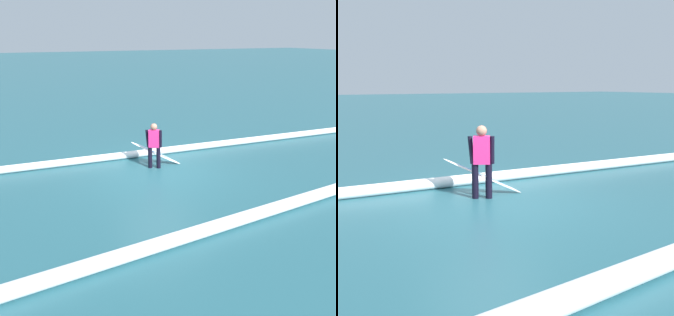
{
  "view_description": "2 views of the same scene",
  "coord_description": "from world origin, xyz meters",
  "views": [
    {
      "loc": [
        4.31,
        9.81,
        4.18
      ],
      "look_at": [
        0.39,
        1.5,
        0.98
      ],
      "focal_mm": 37.79,
      "sensor_mm": 36.0,
      "label": 1
    },
    {
      "loc": [
        4.14,
        7.28,
        2.33
      ],
      "look_at": [
        0.58,
        1.5,
        1.17
      ],
      "focal_mm": 46.26,
      "sensor_mm": 36.0,
      "label": 2
    }
  ],
  "objects": [
    {
      "name": "ground_plane",
      "position": [
        0.0,
        0.0,
        0.0
      ],
      "size": [
        184.03,
        184.03,
        0.0
      ],
      "primitive_type": "plane",
      "color": "#235560"
    },
    {
      "name": "surfboard",
      "position": [
        -0.18,
        -0.69,
        0.39
      ],
      "size": [
        1.64,
        0.96,
        0.82
      ],
      "color": "white",
      "rests_on": "ground_plane"
    },
    {
      "name": "surfer",
      "position": [
        0.01,
        -0.37,
        0.85
      ],
      "size": [
        0.46,
        0.38,
        1.51
      ],
      "rotation": [
        0.0,
        0.0,
        2.6
      ],
      "color": "black",
      "rests_on": "ground_plane"
    },
    {
      "name": "wave_crest_foreground",
      "position": [
        0.1,
        -1.63,
        0.13
      ],
      "size": [
        23.47,
        1.88,
        0.25
      ],
      "primitive_type": "cylinder",
      "rotation": [
        0.0,
        1.57,
        -0.07
      ],
      "color": "white",
      "rests_on": "ground_plane"
    }
  ]
}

